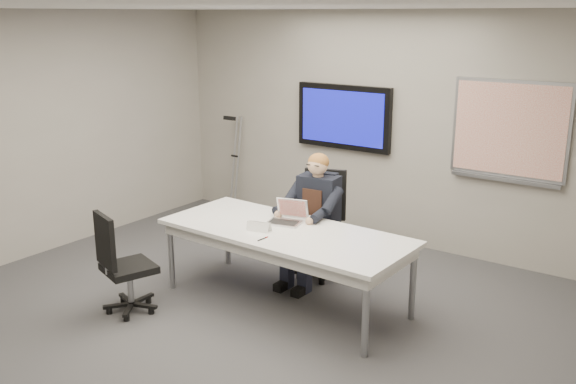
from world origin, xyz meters
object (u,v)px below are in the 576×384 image
Objects in this scene: office_chair_near at (125,282)px; laptop at (288,217)px; conference_table at (286,238)px; seated_person at (309,232)px; office_chair_far at (321,243)px.

office_chair_near reaches higher than laptop.
seated_person reaches higher than conference_table.
seated_person reaches higher than laptop.
conference_table is 1.81× the size of seated_person.
laptop is (-0.02, -0.36, 0.26)m from seated_person.
seated_person is at bearing -106.25° from office_chair_far.
laptop is at bearing -110.24° from office_chair_far.
office_chair_far is 0.83× the size of seated_person.
office_chair_far is at bearing 75.08° from laptop.
laptop is (0.99, 1.25, 0.50)m from office_chair_near.
conference_table is at bearing -85.91° from seated_person.
seated_person is (-0.10, 0.56, -0.12)m from conference_table.
conference_table is at bearing -101.90° from office_chair_far.
conference_table is 2.19× the size of office_chair_far.
conference_table is 0.28m from laptop.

